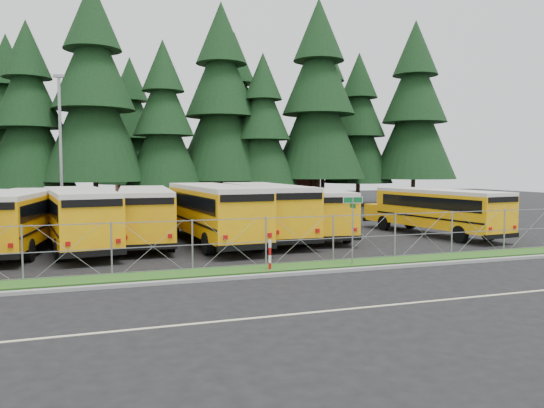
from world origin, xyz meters
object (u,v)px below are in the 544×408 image
at_px(street_sign, 353,216).
at_px(bus_3, 144,216).
at_px(bus_5, 264,212).
at_px(bus_4, 213,215).
at_px(light_standard, 61,145).
at_px(bus_6, 312,213).
at_px(bus_east, 435,212).
at_px(bus_1, 20,221).
at_px(striped_bollard, 270,255).
at_px(bus_2, 78,219).

bearing_deg(street_sign, bus_3, 128.89).
relative_size(bus_3, bus_5, 0.95).
xyz_separation_m(bus_4, light_standard, (-7.85, 11.30, 3.96)).
bearing_deg(bus_6, bus_4, -162.02).
height_order(street_sign, light_standard, light_standard).
distance_m(bus_5, street_sign, 8.82).
bearing_deg(bus_east, bus_3, 164.67).
relative_size(bus_1, bus_4, 0.93).
distance_m(bus_4, bus_5, 3.23).
xyz_separation_m(bus_6, bus_east, (7.01, -1.95, -0.02)).
distance_m(bus_1, light_standard, 11.54).
xyz_separation_m(bus_1, striped_bollard, (9.77, -8.34, -0.83)).
xyz_separation_m(bus_1, bus_4, (9.21, -0.59, 0.10)).
relative_size(street_sign, striped_bollard, 2.34).
height_order(bus_6, street_sign, street_sign).
bearing_deg(bus_5, bus_3, 176.93).
xyz_separation_m(bus_east, light_standard, (-20.95, 12.13, 4.15)).
bearing_deg(bus_2, bus_4, -9.69).
xyz_separation_m(bus_4, street_sign, (4.08, -7.83, 0.50)).
relative_size(bus_3, striped_bollard, 9.20).
bearing_deg(striped_bollard, light_standard, 113.82).
bearing_deg(bus_1, striped_bollard, -32.87).
xyz_separation_m(bus_2, street_sign, (10.66, -8.07, 0.56)).
relative_size(bus_6, street_sign, 3.72).
relative_size(bus_east, striped_bollard, 8.60).
bearing_deg(bus_5, street_sign, -82.70).
distance_m(bus_5, bus_6, 3.00).
xyz_separation_m(bus_3, bus_4, (3.34, -1.37, 0.09)).
xyz_separation_m(bus_1, bus_5, (12.31, 0.33, 0.09)).
height_order(bus_2, light_standard, light_standard).
height_order(bus_3, bus_east, bus_3).
relative_size(bus_2, bus_east, 1.09).
bearing_deg(bus_5, striped_bollard, -105.43).
bearing_deg(bus_4, bus_3, 154.00).
height_order(bus_5, striped_bollard, bus_5).
xyz_separation_m(bus_1, bus_3, (5.87, 0.78, 0.01)).
distance_m(bus_1, bus_5, 12.32).
xyz_separation_m(bus_1, bus_2, (2.63, -0.35, 0.04)).
xyz_separation_m(bus_2, striped_bollard, (7.14, -7.99, -0.87)).
bearing_deg(bus_6, bus_east, -7.89).
distance_m(bus_4, bus_east, 13.13).
relative_size(bus_1, bus_2, 0.97).
bearing_deg(street_sign, bus_east, 37.78).
xyz_separation_m(bus_east, street_sign, (-9.02, -6.99, 0.68)).
bearing_deg(striped_bollard, bus_3, 113.15).
distance_m(striped_bollard, light_standard, 21.39).
bearing_deg(bus_east, bus_6, 156.79).
xyz_separation_m(bus_6, street_sign, (-2.02, -8.94, 0.66)).
distance_m(bus_2, bus_east, 19.72).
bearing_deg(bus_east, bus_4, 168.67).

